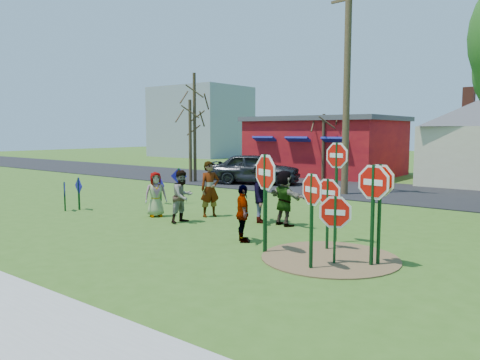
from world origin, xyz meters
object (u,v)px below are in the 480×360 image
(stop_sign_d, at_px, (380,189))
(utility_pole, at_px, (347,79))
(stop_sign_a, at_px, (265,181))
(suv, at_px, (255,168))
(person_a, at_px, (156,194))
(person_b, at_px, (210,189))
(stop_sign_c, at_px, (312,199))
(stop_sign_b, at_px, (337,166))

(stop_sign_d, distance_m, utility_pole, 12.18)
(stop_sign_a, relative_size, suv, 0.52)
(person_a, bearing_deg, person_b, -21.85)
(suv, bearing_deg, person_b, -176.90)
(utility_pole, bearing_deg, stop_sign_d, -61.18)
(stop_sign_a, height_order, person_b, stop_sign_a)
(person_a, bearing_deg, utility_pole, 14.24)
(utility_pole, bearing_deg, stop_sign_a, -74.42)
(stop_sign_c, bearing_deg, suv, 155.75)
(stop_sign_b, distance_m, suv, 13.79)
(person_a, bearing_deg, stop_sign_d, -66.15)
(stop_sign_d, distance_m, person_a, 8.44)
(stop_sign_a, bearing_deg, person_a, -172.60)
(stop_sign_b, distance_m, stop_sign_c, 2.67)
(stop_sign_b, height_order, stop_sign_d, stop_sign_b)
(person_b, relative_size, utility_pole, 0.19)
(stop_sign_b, height_order, person_a, stop_sign_b)
(person_b, xyz_separation_m, utility_pole, (1.23, 8.05, 4.33))
(stop_sign_b, bearing_deg, stop_sign_a, -103.79)
(stop_sign_c, bearing_deg, stop_sign_a, -173.15)
(stop_sign_b, height_order, utility_pole, utility_pole)
(stop_sign_a, distance_m, stop_sign_b, 2.20)
(stop_sign_a, height_order, stop_sign_b, stop_sign_b)
(stop_sign_c, distance_m, person_a, 7.67)
(stop_sign_d, bearing_deg, stop_sign_c, -116.54)
(person_a, relative_size, person_b, 0.81)
(stop_sign_a, bearing_deg, stop_sign_c, 4.78)
(stop_sign_c, height_order, utility_pole, utility_pole)
(stop_sign_a, bearing_deg, stop_sign_b, 89.56)
(person_b, bearing_deg, person_a, 152.58)
(stop_sign_c, bearing_deg, person_a, -171.10)
(stop_sign_b, xyz_separation_m, person_a, (-6.63, -0.34, -1.26))
(stop_sign_b, distance_m, utility_pole, 10.21)
(person_a, bearing_deg, stop_sign_b, -56.38)
(person_a, height_order, utility_pole, utility_pole)
(stop_sign_b, bearing_deg, utility_pole, 124.00)
(person_a, distance_m, person_b, 1.89)
(stop_sign_a, distance_m, stop_sign_d, 2.67)
(stop_sign_c, height_order, person_a, stop_sign_c)
(stop_sign_a, height_order, stop_sign_d, stop_sign_a)
(stop_sign_b, height_order, stop_sign_c, stop_sign_b)
(stop_sign_a, relative_size, person_b, 1.33)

